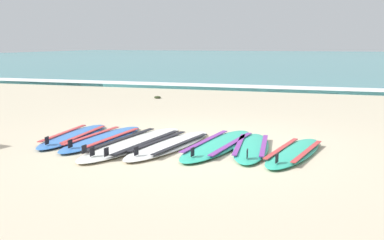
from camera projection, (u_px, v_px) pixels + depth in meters
ground_plane at (197, 146)px, 6.57m from camera, size 80.00×80.00×0.00m
sea at (313, 58)px, 41.93m from camera, size 80.00×60.00×0.10m
wave_foam_strip at (271, 89)px, 14.19m from camera, size 80.00×1.03×0.11m
surfboard_0 at (74, 136)px, 7.13m from camera, size 0.61×2.01×0.18m
surfboard_1 at (103, 138)px, 6.94m from camera, size 0.68×2.12×0.18m
surfboard_2 at (134, 143)px, 6.63m from camera, size 0.99×2.60×0.18m
surfboard_3 at (170, 145)px, 6.51m from camera, size 0.92×2.22×0.18m
surfboard_4 at (219, 144)px, 6.53m from camera, size 0.87×2.34×0.18m
surfboard_5 at (251, 147)px, 6.36m from camera, size 0.67×1.95×0.18m
surfboard_6 at (294, 152)px, 6.07m from camera, size 0.85×1.97×0.18m
seaweed_clump_near_shoreline at (157, 97)px, 12.15m from camera, size 0.19×0.15×0.07m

